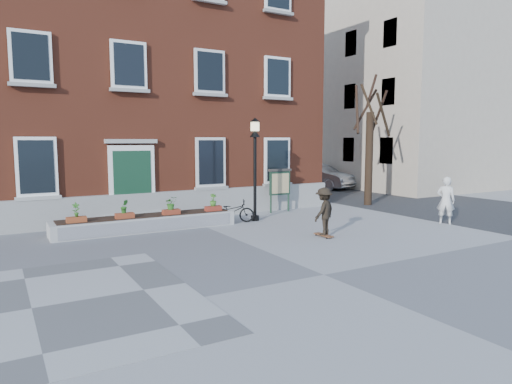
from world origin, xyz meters
TOP-DOWN VIEW (x-y plane):
  - ground at (0.00, 0.00)m, footprint 100.00×100.00m
  - checker_patch at (-6.00, 1.00)m, footprint 6.00×6.00m
  - bicycle at (1.24, 7.08)m, footprint 1.73×1.18m
  - parked_car at (11.71, 15.26)m, footprint 2.75×4.91m
  - bystander at (7.93, 2.86)m, footprint 0.72×0.77m
  - brick_building at (-2.00, 13.98)m, footprint 18.40×10.85m
  - planter_assembly at (-1.99, 7.18)m, footprint 6.20×1.12m
  - bare_tree at (9.01, 8.01)m, footprint 1.83×1.83m
  - side_street at (17.99, 19.78)m, footprint 15.20×36.00m
  - lamp_post at (2.18, 6.99)m, footprint 0.40×0.40m
  - notice_board at (4.14, 8.26)m, footprint 1.10×0.16m
  - skateboarder at (2.60, 3.30)m, footprint 1.13×0.91m

SIDE VIEW (x-z plane):
  - ground at x=0.00m, z-range 0.00..0.00m
  - checker_patch at x=-6.00m, z-range 0.00..0.01m
  - planter_assembly at x=-1.99m, z-range -0.27..0.88m
  - bicycle at x=1.24m, z-range 0.00..0.86m
  - parked_car at x=11.71m, z-range 0.00..1.53m
  - skateboarder at x=2.60m, z-range 0.03..1.63m
  - bystander at x=7.93m, z-range 0.00..1.76m
  - notice_board at x=4.14m, z-range 0.33..2.20m
  - lamp_post at x=2.18m, z-range 0.57..4.50m
  - bare_tree at x=9.01m, z-range -0.29..5.87m
  - brick_building at x=-2.00m, z-range 0.00..12.60m
  - side_street at x=17.99m, z-range -0.23..14.27m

